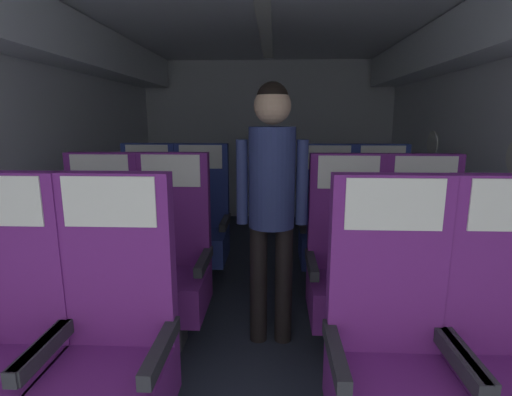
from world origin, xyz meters
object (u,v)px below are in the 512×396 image
object	(u,v)px
seat_b_right_window	(346,271)
flight_attendant	(272,188)
seat_c_left_aisle	(201,227)
seat_c_left_window	(148,226)
seat_b_left_aisle	(171,266)
seat_a_right_aisle	(512,363)
seat_b_right_aisle	(422,272)
seat_a_right_window	(390,360)
seat_c_right_aisle	(381,230)
seat_a_left_aisle	(112,353)
seat_b_left_window	(101,266)
seat_c_right_window	(327,229)
seat_a_left_window	(1,351)

from	to	relation	value
seat_b_right_window	flight_attendant	world-z (taller)	flight_attendant
flight_attendant	seat_c_left_aisle	bearing A→B (deg)	-66.91
seat_b_right_window	seat_c_left_window	bearing A→B (deg)	149.03
seat_b_left_aisle	seat_b_right_window	distance (m)	1.09
seat_b_right_window	seat_a_right_aisle	bearing A→B (deg)	-62.26
seat_b_right_aisle	seat_c_left_aisle	distance (m)	1.79
seat_a_right_window	seat_c_right_aisle	size ratio (longest dim) A/B	1.00
seat_a_left_aisle	seat_b_right_aisle	size ratio (longest dim) A/B	1.00
seat_b_left_aisle	seat_b_right_window	xyz separation A→B (m)	(1.09, -0.02, 0.00)
seat_b_right_window	seat_b_left_window	bearing A→B (deg)	179.77
seat_b_right_window	flight_attendant	distance (m)	0.68
seat_b_left_aisle	seat_b_right_aisle	distance (m)	1.55
seat_c_right_aisle	flight_attendant	world-z (taller)	flight_attendant
seat_b_right_window	seat_c_right_window	size ratio (longest dim) A/B	1.00
seat_a_left_window	seat_a_left_aisle	xyz separation A→B (m)	(0.45, 0.01, 0.00)
seat_c_left_aisle	seat_c_right_aisle	world-z (taller)	same
seat_a_right_window	seat_c_left_window	size ratio (longest dim) A/B	1.00
seat_a_left_aisle	seat_c_right_window	distance (m)	2.11
seat_c_left_window	seat_c_left_aisle	world-z (taller)	same
seat_a_right_aisle	seat_c_left_aisle	distance (m)	2.37
seat_c_right_window	flight_attendant	xyz separation A→B (m)	(-0.47, -0.86, 0.50)
seat_b_left_aisle	seat_a_right_window	bearing A→B (deg)	-39.76
seat_b_left_aisle	seat_c_left_window	world-z (taller)	same
seat_a_right_window	seat_c_left_aisle	distance (m)	2.11
seat_c_right_aisle	seat_b_left_window	bearing A→B (deg)	-155.41
seat_c_right_window	seat_b_right_window	bearing A→B (deg)	-90.22
seat_a_right_aisle	seat_c_right_aisle	distance (m)	1.80
seat_b_right_aisle	seat_c_right_window	distance (m)	1.02
seat_a_left_window	seat_c_left_window	world-z (taller)	same
seat_a_left_aisle	seat_a_right_aisle	bearing A→B (deg)	0.42
seat_b_left_window	flight_attendant	bearing A→B (deg)	2.20
seat_a_left_aisle	seat_c_right_aisle	world-z (taller)	same
seat_a_left_window	seat_b_left_window	size ratio (longest dim) A/B	1.00
seat_c_right_aisle	seat_a_right_aisle	bearing A→B (deg)	-89.53
seat_a_left_window	seat_b_right_window	size ratio (longest dim) A/B	1.00
seat_a_right_aisle	seat_c_left_aisle	xyz separation A→B (m)	(-1.54, 1.80, 0.00)
seat_a_right_window	seat_b_right_window	distance (m)	0.89
seat_c_left_window	seat_a_right_window	bearing A→B (deg)	-49.62
seat_a_left_window	seat_b_right_window	xyz separation A→B (m)	(1.53, 0.91, 0.00)
seat_a_right_aisle	seat_c_left_window	distance (m)	2.70
seat_a_left_aisle	seat_c_right_window	size ratio (longest dim) A/B	1.00
seat_a_right_aisle	seat_a_right_window	distance (m)	0.46
seat_c_right_aisle	seat_c_right_window	bearing A→B (deg)	-179.46
seat_a_right_window	seat_c_left_aisle	bearing A→B (deg)	120.83
seat_a_left_window	seat_c_right_aisle	distance (m)	2.69
seat_a_left_window	seat_c_right_window	size ratio (longest dim) A/B	1.00
seat_b_right_aisle	flight_attendant	size ratio (longest dim) A/B	0.74
seat_a_left_window	seat_c_right_window	distance (m)	2.38
seat_a_left_window	seat_b_right_aisle	world-z (taller)	same
seat_c_left_aisle	seat_c_right_window	world-z (taller)	same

